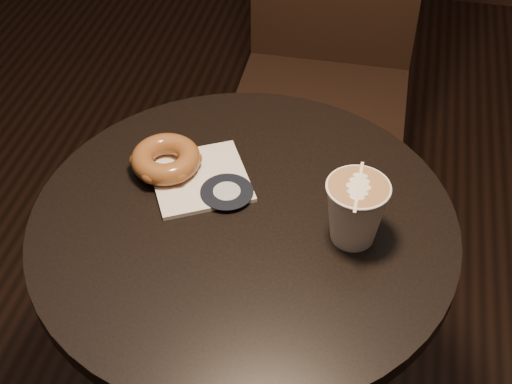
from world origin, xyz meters
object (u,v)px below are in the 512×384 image
at_px(pastry_bag, 200,178).
at_px(doughnut, 166,159).
at_px(chair, 328,44).
at_px(cafe_table, 245,295).
at_px(latte_cup, 355,212).

height_order(pastry_bag, doughnut, doughnut).
xyz_separation_m(chair, doughnut, (-0.20, -0.70, 0.17)).
distance_m(cafe_table, chair, 0.79).
height_order(cafe_table, latte_cup, latte_cup).
bearing_deg(chair, latte_cup, -80.70).
bearing_deg(cafe_table, doughnut, 151.07).
bearing_deg(cafe_table, latte_cup, -0.75).
bearing_deg(doughnut, cafe_table, -28.93).
distance_m(pastry_bag, latte_cup, 0.29).
relative_size(cafe_table, doughnut, 6.22).
distance_m(chair, latte_cup, 0.82).
distance_m(cafe_table, doughnut, 0.29).
height_order(doughnut, latte_cup, latte_cup).
xyz_separation_m(chair, pastry_bag, (-0.13, -0.71, 0.15)).
bearing_deg(chair, cafe_table, -93.54).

